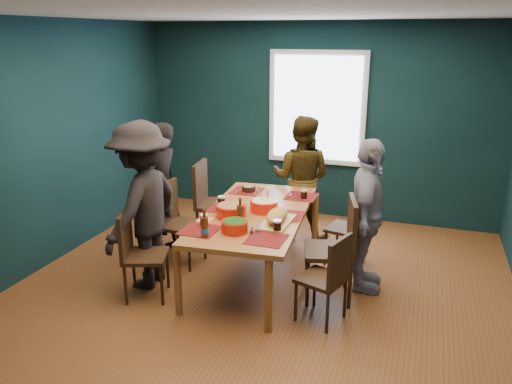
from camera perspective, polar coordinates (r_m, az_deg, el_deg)
room at (r=4.95m, az=1.44°, el=4.13°), size 5.01×5.01×2.71m
dining_table at (r=5.20m, az=-0.08°, el=-3.04°), size 1.16×2.08×0.76m
chair_left_far at (r=6.19m, az=-5.34°, el=-0.52°), size 0.52×0.52×1.04m
chair_left_mid at (r=5.73m, az=-9.24°, el=-2.78°), size 0.45×0.45×0.94m
chair_left_near at (r=5.04m, az=-13.52°, el=-6.23°), size 0.52×0.52×0.90m
chair_right_far at (r=5.69m, az=11.07°, el=-3.48°), size 0.47×0.47×0.87m
chair_right_mid at (r=4.91m, az=9.51°, el=-5.63°), size 0.57×0.57×1.04m
chair_right_near at (r=4.54m, az=8.43°, el=-9.16°), size 0.49×0.49×0.85m
person_far_left at (r=5.92m, az=-10.80°, el=0.26°), size 0.43×0.61×1.58m
person_back at (r=6.30m, az=5.21°, el=1.57°), size 0.80×0.63×1.58m
person_right at (r=5.09m, az=12.51°, el=-2.75°), size 0.45×0.95×1.58m
person_near_left at (r=5.18m, az=-12.84°, el=-1.54°), size 0.68×1.14×1.73m
bowl_salad at (r=5.03m, az=-2.88°, el=-2.11°), size 0.30×0.30×0.13m
bowl_dumpling at (r=5.18m, az=0.91°, el=-1.51°), size 0.29×0.29×0.27m
bowl_herbs at (r=4.65m, az=-2.46°, el=-3.88°), size 0.25×0.25×0.11m
cutting_board at (r=4.86m, az=2.40°, el=-2.88°), size 0.31×0.63×0.14m
small_bowl at (r=5.84m, az=-0.84°, el=0.41°), size 0.16×0.16×0.07m
beer_bottle_a at (r=4.54m, az=-5.88°, el=-4.03°), size 0.07×0.07×0.26m
beer_bottle_b at (r=4.81m, az=-1.80°, el=-2.57°), size 0.07×0.07×0.27m
cola_glass_a at (r=4.83m, az=-5.97°, el=-3.11°), size 0.08×0.08×0.11m
cola_glass_b at (r=4.65m, az=2.44°, el=-3.84°), size 0.08×0.08×0.12m
cola_glass_c at (r=5.60m, az=5.50°, el=-0.22°), size 0.07×0.07×0.10m
cola_glass_d at (r=5.33m, az=-3.96°, el=-1.03°), size 0.08×0.08×0.12m
napkin_a at (r=5.06m, az=3.82°, el=-2.77°), size 0.14×0.14×0.00m
napkin_b at (r=4.99m, az=-5.78°, el=-3.14°), size 0.16×0.16×0.00m
napkin_c at (r=4.43m, az=1.44°, el=-5.83°), size 0.19×0.19×0.00m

